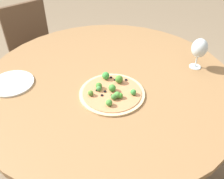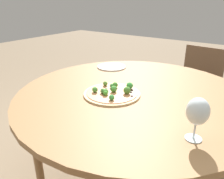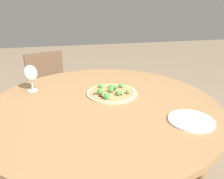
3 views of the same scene
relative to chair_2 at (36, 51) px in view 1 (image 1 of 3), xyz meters
name	(u,v)px [view 1 (image 1 of 3)]	position (x,y,z in m)	size (l,w,h in m)	color
ground_plane	(109,160)	(-1.02, 0.12, -0.45)	(12.00, 12.00, 0.00)	#847056
dining_table	(109,86)	(-1.02, 0.12, 0.23)	(1.39, 1.39, 0.74)	olive
chair_2	(36,51)	(0.00, 0.00, 0.00)	(0.44, 0.44, 0.83)	brown
pizza	(112,92)	(-1.12, 0.20, 0.30)	(0.33, 0.33, 0.06)	#DBBC89
wine_glass	(199,49)	(-1.30, -0.31, 0.41)	(0.09, 0.09, 0.18)	silver
plate_near	(12,83)	(-0.69, 0.52, 0.29)	(0.23, 0.23, 0.01)	silver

